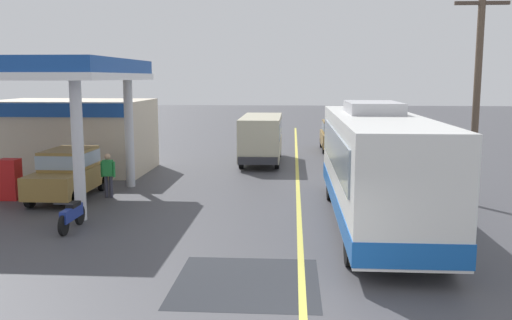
{
  "coord_description": "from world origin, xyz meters",
  "views": [
    {
      "loc": [
        -0.23,
        -9.0,
        4.45
      ],
      "look_at": [
        -1.5,
        10.0,
        1.6
      ],
      "focal_mm": 38.82,
      "sensor_mm": 36.0,
      "label": 1
    }
  ],
  "objects": [
    {
      "name": "ground",
      "position": [
        0.0,
        20.0,
        0.0
      ],
      "size": [
        120.0,
        120.0,
        0.0
      ],
      "primitive_type": "plane",
      "color": "#424247"
    },
    {
      "name": "lane_divider_stripe",
      "position": [
        0.0,
        15.0,
        0.0
      ],
      "size": [
        0.16,
        50.0,
        0.01
      ],
      "primitive_type": "cube",
      "color": "#D8CC4C",
      "rests_on": "ground"
    },
    {
      "name": "wet_puddle_patch",
      "position": [
        -1.21,
        2.55,
        0.0
      ],
      "size": [
        3.16,
        3.24,
        0.01
      ],
      "primitive_type": "cube",
      "color": "#26282D",
      "rests_on": "ground"
    },
    {
      "name": "coach_bus_main",
      "position": [
        2.29,
        7.72,
        1.72
      ],
      "size": [
        2.6,
        11.04,
        3.69
      ],
      "color": "white",
      "rests_on": "ground"
    },
    {
      "name": "gas_station_roadside",
      "position": [
        -10.57,
        14.47,
        2.63
      ],
      "size": [
        9.1,
        11.95,
        5.1
      ],
      "color": "#194799",
      "rests_on": "ground"
    },
    {
      "name": "car_at_pump",
      "position": [
        -8.51,
        10.67,
        1.01
      ],
      "size": [
        1.7,
        4.2,
        1.82
      ],
      "color": "olive",
      "rests_on": "ground"
    },
    {
      "name": "minibus_opposing_lane",
      "position": [
        -1.87,
        19.82,
        1.47
      ],
      "size": [
        2.04,
        6.13,
        2.44
      ],
      "color": "#BFB799",
      "rests_on": "ground"
    },
    {
      "name": "motorcycle_parked_forecourt",
      "position": [
        -6.7,
        6.44,
        0.44
      ],
      "size": [
        0.55,
        1.8,
        0.92
      ],
      "color": "black",
      "rests_on": "ground"
    },
    {
      "name": "pedestrian_near_pump",
      "position": [
        -7.07,
        10.83,
        0.93
      ],
      "size": [
        0.55,
        0.22,
        1.66
      ],
      "color": "#33333F",
      "rests_on": "ground"
    },
    {
      "name": "car_trailing_behind_bus",
      "position": [
        2.37,
        24.97,
        1.01
      ],
      "size": [
        1.7,
        4.2,
        1.82
      ],
      "color": "olive",
      "rests_on": "ground"
    },
    {
      "name": "utility_pole_roadside",
      "position": [
        6.05,
        10.51,
        3.94
      ],
      "size": [
        1.8,
        0.24,
        7.51
      ],
      "color": "brown",
      "rests_on": "ground"
    }
  ]
}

